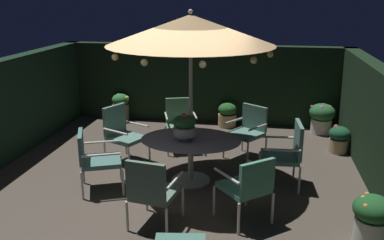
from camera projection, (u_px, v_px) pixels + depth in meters
ground_plane at (169, 190)px, 6.67m from camera, size 6.83×7.92×0.02m
hedge_backdrop_rear at (204, 84)px, 9.99m from camera, size 6.83×0.30×1.85m
patio_dining_table at (191, 147)px, 6.79m from camera, size 1.63×1.28×0.74m
patio_umbrella at (191, 30)px, 6.25m from camera, size 2.56×2.56×2.76m
centerpiece_planter at (184, 125)px, 6.62m from camera, size 0.37×0.37×0.45m
patio_chair_north at (94, 156)px, 6.48m from camera, size 0.81×0.79×0.97m
patio_chair_northeast at (152, 189)px, 5.41m from camera, size 0.68×0.71×1.00m
patio_chair_east at (248, 184)px, 5.54m from camera, size 0.84×0.84×0.96m
patio_chair_southeast at (287, 150)px, 6.64m from camera, size 0.65×0.68×1.05m
patio_chair_south at (249, 128)px, 7.83m from camera, size 0.82×0.82×0.98m
patio_chair_southwest at (180, 121)px, 8.24m from camera, size 0.73×0.72×1.01m
patio_chair_west at (122, 131)px, 7.64m from camera, size 0.81×0.79×1.03m
potted_plant_left_near at (339, 139)px, 8.15m from camera, size 0.40×0.40×0.52m
potted_plant_back_left at (121, 107)px, 10.18m from camera, size 0.43×0.41×0.67m
potted_plant_back_right at (227, 115)px, 9.75m from camera, size 0.42×0.42×0.56m
potted_plant_back_center at (372, 219)px, 5.08m from camera, size 0.48×0.48×0.67m
potted_plant_right_near at (322, 117)px, 9.25m from camera, size 0.56×0.56×0.67m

